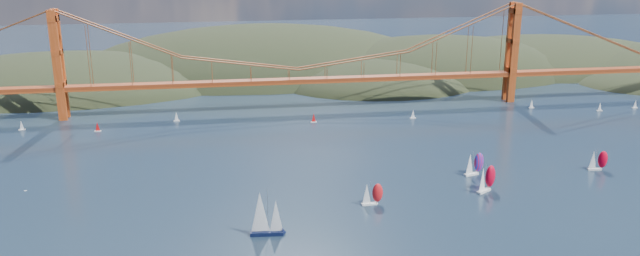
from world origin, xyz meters
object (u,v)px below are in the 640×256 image
object	(u,v)px
sloop_navy	(265,214)
racer_rwb	(474,163)
racer_2	(598,160)
racer_1	(486,178)
racer_0	(372,194)

from	to	relation	value
sloop_navy	racer_rwb	world-z (taller)	sloop_navy
racer_rwb	racer_2	bearing A→B (deg)	-19.86
sloop_navy	racer_rwb	size ratio (longest dim) A/B	1.60
racer_1	racer_rwb	size ratio (longest dim) A/B	1.08
sloop_navy	racer_rwb	xyz separation A→B (m)	(82.94, 39.10, -2.25)
racer_0	racer_rwb	distance (m)	50.48
racer_0	racer_1	size ratio (longest dim) A/B	0.81
racer_2	racer_rwb	size ratio (longest dim) A/B	0.91
racer_0	racer_2	bearing A→B (deg)	8.41
sloop_navy	racer_rwb	distance (m)	91.72
sloop_navy	racer_1	world-z (taller)	sloop_navy
racer_0	racer_1	bearing A→B (deg)	3.86
racer_2	racer_rwb	xyz separation A→B (m)	(-49.80, 2.71, 0.43)
racer_1	racer_2	world-z (taller)	racer_1
racer_2	sloop_navy	bearing A→B (deg)	-160.66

